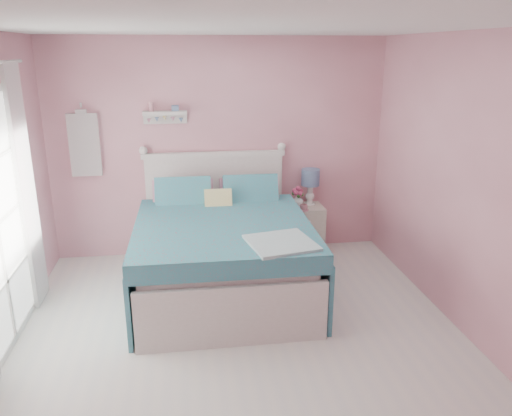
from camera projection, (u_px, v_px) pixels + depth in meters
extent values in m
plane|color=silver|center=(243.00, 348.00, 4.27)|extent=(4.50, 4.50, 0.00)
plane|color=#BC7784|center=(220.00, 149.00, 6.00)|extent=(4.00, 0.00, 4.00)
plane|color=#BC7784|center=(314.00, 389.00, 1.76)|extent=(4.00, 0.00, 4.00)
plane|color=#BC7784|center=(480.00, 193.00, 4.15)|extent=(0.00, 4.50, 4.50)
plane|color=white|center=(239.00, 26.00, 3.48)|extent=(4.50, 4.50, 0.00)
cube|color=silver|center=(223.00, 270.00, 5.25)|extent=(1.63, 2.14, 0.46)
cube|color=silver|center=(222.00, 242.00, 5.15)|extent=(1.57, 2.08, 0.16)
cube|color=silver|center=(215.00, 205.00, 6.14)|extent=(1.65, 0.07, 1.22)
cube|color=silver|center=(214.00, 154.00, 5.95)|extent=(1.71, 0.09, 0.06)
cube|color=silver|center=(233.00, 317.00, 4.23)|extent=(1.65, 0.06, 0.56)
cube|color=teal|center=(223.00, 232.00, 4.96)|extent=(1.75, 1.88, 0.18)
cube|color=#CC84A0|center=(183.00, 197.00, 5.72)|extent=(0.68, 0.28, 0.43)
cube|color=#CC84A0|center=(249.00, 195.00, 5.83)|extent=(0.68, 0.28, 0.43)
cube|color=#CCBC59|center=(218.00, 203.00, 5.51)|extent=(0.30, 0.22, 0.31)
cube|color=beige|center=(305.00, 229.00, 6.23)|extent=(0.42, 0.39, 0.60)
cube|color=silver|center=(309.00, 221.00, 6.01)|extent=(0.36, 0.02, 0.16)
sphere|color=white|center=(310.00, 222.00, 5.99)|extent=(0.03, 0.03, 0.03)
cylinder|color=white|center=(310.00, 203.00, 6.22)|extent=(0.14, 0.14, 0.02)
cylinder|color=white|center=(310.00, 194.00, 6.18)|extent=(0.07, 0.07, 0.24)
cylinder|color=#637DA6|center=(310.00, 177.00, 6.12)|extent=(0.22, 0.22, 0.20)
imported|color=silver|center=(298.00, 200.00, 6.14)|extent=(0.16, 0.16, 0.15)
imported|color=#C5848D|center=(304.00, 207.00, 5.97)|extent=(0.12, 0.12, 0.07)
sphere|color=#C84471|center=(298.00, 188.00, 6.09)|extent=(0.06, 0.06, 0.06)
sphere|color=#C84471|center=(301.00, 191.00, 6.13)|extent=(0.06, 0.06, 0.06)
sphere|color=#C84471|center=(295.00, 191.00, 6.11)|extent=(0.06, 0.06, 0.06)
sphere|color=#C84471|center=(300.00, 194.00, 6.08)|extent=(0.06, 0.06, 0.06)
sphere|color=#C84471|center=(296.00, 193.00, 6.08)|extent=(0.06, 0.06, 0.06)
cube|color=silver|center=(165.00, 113.00, 5.70)|extent=(0.50, 0.14, 0.04)
cube|color=silver|center=(165.00, 118.00, 5.78)|extent=(0.50, 0.03, 0.12)
cylinder|color=#D18C99|center=(151.00, 107.00, 5.66)|extent=(0.06, 0.06, 0.10)
cube|color=#637DA6|center=(175.00, 108.00, 5.70)|extent=(0.08, 0.06, 0.07)
cube|color=white|center=(84.00, 145.00, 5.69)|extent=(0.34, 0.03, 0.72)
cube|color=silver|center=(14.00, 338.00, 4.37)|extent=(0.04, 1.32, 0.06)
cube|color=silver|center=(19.00, 206.00, 4.66)|extent=(0.04, 0.06, 2.10)
cube|color=white|center=(27.00, 189.00, 4.73)|extent=(0.04, 0.40, 2.32)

